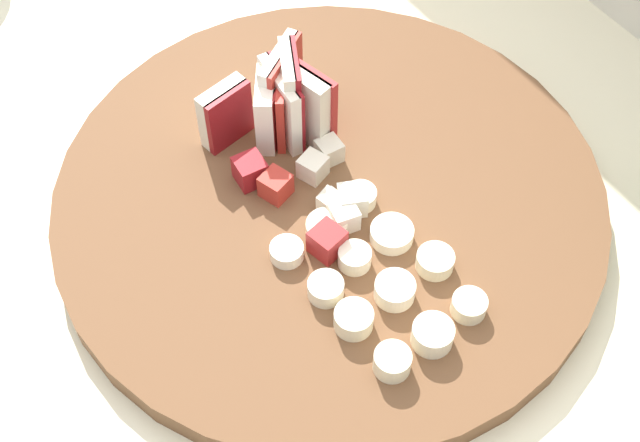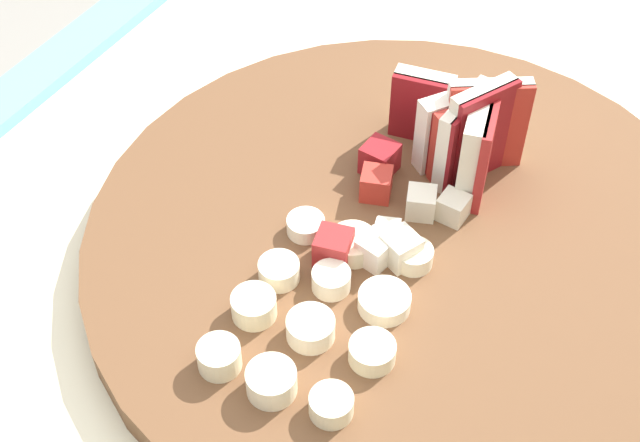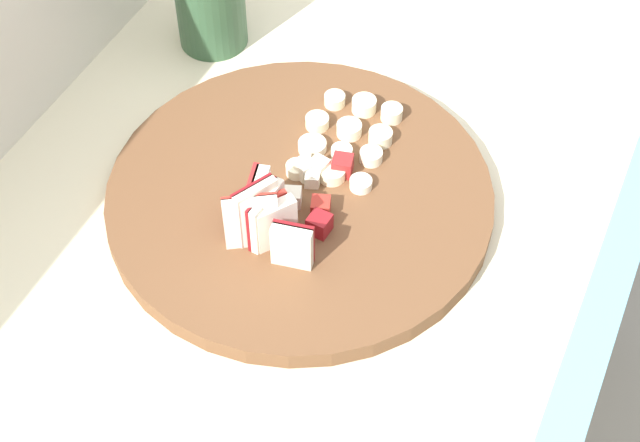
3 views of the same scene
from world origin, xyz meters
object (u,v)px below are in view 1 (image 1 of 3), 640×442
at_px(banana_slice_rows, 379,279).
at_px(apple_dice_pile, 311,194).
at_px(apple_wedge_fan, 280,102).
at_px(cutting_board, 330,200).

bearing_deg(banana_slice_rows, apple_dice_pile, 179.24).
bearing_deg(banana_slice_rows, apple_wedge_fan, 172.38).
bearing_deg(apple_wedge_fan, apple_dice_pile, -15.38).
xyz_separation_m(cutting_board, banana_slice_rows, (0.08, -0.02, 0.02)).
bearing_deg(apple_wedge_fan, cutting_board, -2.74).
xyz_separation_m(cutting_board, apple_dice_pile, (0.00, -0.02, 0.02)).
relative_size(cutting_board, banana_slice_rows, 2.83).
relative_size(apple_wedge_fan, apple_dice_pile, 0.88).
bearing_deg(cutting_board, banana_slice_rows, -11.66).
height_order(apple_dice_pile, banana_slice_rows, apple_dice_pile).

